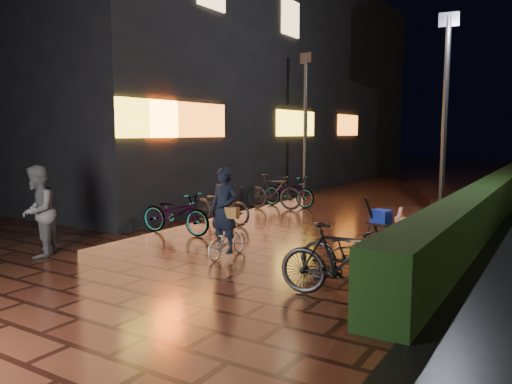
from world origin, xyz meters
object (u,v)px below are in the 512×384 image
Objects in this scene: cyclist at (226,224)px; cart_assembly at (380,218)px; bystander_person at (38,211)px; traffic_barrier at (399,228)px.

cyclist reaches higher than cart_assembly.
cyclist is (2.95, 1.76, -0.23)m from bystander_person.
bystander_person is 6.76m from cart_assembly.
bystander_person is 1.80× the size of cart_assembly.
cart_assembly is at bearing 172.23° from traffic_barrier.
bystander_person is at bearing -149.25° from cyclist.
cyclist is 1.76× the size of cart_assembly.
cyclist is 3.71m from traffic_barrier.
traffic_barrier is at bearing 93.90° from bystander_person.
cyclist is at bearing 83.51° from bystander_person.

